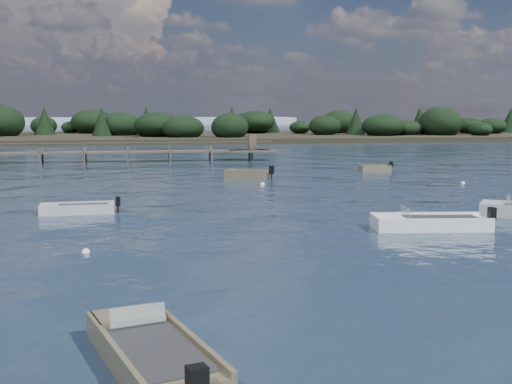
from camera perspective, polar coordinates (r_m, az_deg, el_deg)
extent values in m
plane|color=#142030|center=(79.41, -4.64, 3.47)|extent=(400.00, 400.00, 0.00)
cube|color=#A2A6A8|center=(34.28, -15.58, -1.68)|extent=(3.77, 1.59, 0.62)
cube|color=#A2A6A8|center=(34.33, -17.95, -1.14)|extent=(0.95, 1.31, 0.12)
cube|color=#242427|center=(34.22, -15.10, -1.19)|extent=(2.57, 1.25, 0.11)
cube|color=#A2A6A8|center=(33.58, -15.65, -1.24)|extent=(3.71, 0.28, 0.12)
cube|color=#A2A6A8|center=(34.87, -15.54, -0.93)|extent=(3.71, 0.28, 0.12)
cube|color=black|center=(34.16, -12.17, -0.81)|extent=(0.26, 0.31, 0.49)
cylinder|color=black|center=(34.22, -12.15, -1.51)|extent=(0.09, 0.09, 0.49)
cube|color=white|center=(29.74, 15.23, -2.98)|extent=(5.29, 2.59, 0.74)
cube|color=white|center=(29.16, 11.63, -2.21)|extent=(1.44, 1.87, 0.15)
cube|color=#242427|center=(29.80, 16.00, -2.30)|extent=(3.63, 1.99, 0.13)
cube|color=white|center=(28.83, 15.78, -2.44)|extent=(5.04, 0.83, 0.15)
cube|color=white|center=(30.51, 14.77, -1.88)|extent=(5.04, 0.83, 0.15)
cube|color=black|center=(30.58, 20.23, -1.83)|extent=(0.34, 0.40, 0.58)
cylinder|color=black|center=(30.66, 20.19, -2.77)|extent=(0.12, 0.12, 0.58)
cube|color=silver|center=(29.32, 13.19, -1.70)|extent=(0.35, 1.38, 0.44)
cube|color=#6B6447|center=(49.85, -0.76, 1.36)|extent=(3.65, 2.80, 0.79)
cube|color=#6B6447|center=(50.23, -2.16, 1.93)|extent=(1.30, 1.47, 0.16)
cube|color=#242427|center=(49.73, -0.46, 1.78)|extent=(2.56, 2.05, 0.14)
cube|color=#6B6447|center=(49.23, -0.99, 1.82)|extent=(3.07, 1.71, 0.16)
cube|color=#6B6447|center=(50.38, -0.53, 1.95)|extent=(3.07, 1.71, 0.16)
cube|color=black|center=(49.20, 1.40, 1.98)|extent=(0.46, 0.49, 0.62)
cylinder|color=black|center=(49.25, 1.40, 1.35)|extent=(0.15, 0.15, 0.62)
cube|color=#A2A6A8|center=(34.60, 20.31, -0.98)|extent=(1.88, 2.01, 0.16)
cube|color=silver|center=(34.51, 21.56, -0.61)|extent=(0.92, 1.19, 0.47)
cube|color=#6B6447|center=(13.99, -9.18, -14.53)|extent=(3.01, 5.02, 0.72)
cube|color=#6B6447|center=(15.47, -11.22, -10.76)|extent=(1.83, 1.53, 0.14)
cube|color=#242427|center=(13.53, -8.72, -13.76)|extent=(2.25, 3.47, 0.12)
cube|color=#6B6447|center=(13.64, -12.56, -13.30)|extent=(1.46, 4.55, 0.14)
cube|color=#6B6447|center=(14.08, -5.99, -12.50)|extent=(1.46, 4.55, 0.14)
cube|color=black|center=(11.52, -5.25, -16.46)|extent=(0.42, 0.37, 0.56)
cube|color=silver|center=(14.70, -10.46, -10.71)|extent=(1.25, 0.51, 0.43)
cube|color=#6B6447|center=(56.79, 10.52, 1.94)|extent=(2.69, 1.17, 0.62)
cube|color=#6B6447|center=(56.38, 9.58, 2.29)|extent=(0.67, 0.98, 0.12)
cube|color=#242427|center=(56.85, 10.72, 2.23)|extent=(1.83, 0.92, 0.11)
cube|color=#6B6447|center=(56.33, 10.71, 2.26)|extent=(2.65, 0.21, 0.12)
cube|color=#6B6447|center=(57.20, 10.34, 2.34)|extent=(2.65, 0.21, 0.12)
cube|color=black|center=(57.36, 11.93, 2.42)|extent=(0.26, 0.31, 0.49)
cylinder|color=black|center=(57.39, 11.92, 2.00)|extent=(0.09, 0.09, 0.49)
sphere|color=white|center=(24.84, -14.89, -5.23)|extent=(0.32, 0.32, 0.32)
sphere|color=white|center=(45.68, 0.57, 0.67)|extent=(0.32, 0.32, 0.32)
sphere|color=white|center=(48.78, 17.91, 0.74)|extent=(0.32, 0.32, 0.32)
cube|color=#4E4439|center=(67.97, -0.35, 3.70)|extent=(5.00, 3.20, 0.18)
cube|color=#4E4439|center=(67.92, -0.35, 4.45)|extent=(0.80, 0.80, 1.60)
cylinder|color=#4E4439|center=(67.01, -18.66, 2.75)|extent=(0.20, 0.20, 2.20)
cylinder|color=#4E4439|center=(68.70, -18.45, 2.86)|extent=(0.20, 0.20, 2.20)
cylinder|color=#4E4439|center=(66.49, -15.02, 2.85)|extent=(0.20, 0.20, 2.20)
cylinder|color=#4E4439|center=(68.19, -14.90, 2.96)|extent=(0.20, 0.20, 2.20)
cylinder|color=#4E4439|center=(66.25, -11.34, 2.94)|extent=(0.20, 0.20, 2.20)
cylinder|color=#4E4439|center=(67.95, -11.31, 3.05)|extent=(0.20, 0.20, 2.20)
cylinder|color=#4E4439|center=(66.28, -7.65, 3.02)|extent=(0.20, 0.20, 2.20)
cylinder|color=#4E4439|center=(67.98, -7.70, 3.12)|extent=(0.20, 0.20, 2.20)
cylinder|color=#4E4439|center=(66.58, -3.97, 3.09)|extent=(0.20, 0.20, 2.20)
cylinder|color=#4E4439|center=(68.28, -4.12, 3.19)|extent=(0.20, 0.20, 2.20)
cylinder|color=#4E4439|center=(67.15, -0.34, 3.14)|extent=(0.20, 0.20, 2.20)
cylinder|color=#4E4439|center=(68.83, -0.58, 3.24)|extent=(0.20, 0.20, 2.20)
cube|color=black|center=(123.31, 5.30, 4.82)|extent=(190.00, 40.00, 1.60)
ellipsoid|color=black|center=(123.22, 5.31, 6.12)|extent=(180.50, 36.00, 4.40)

